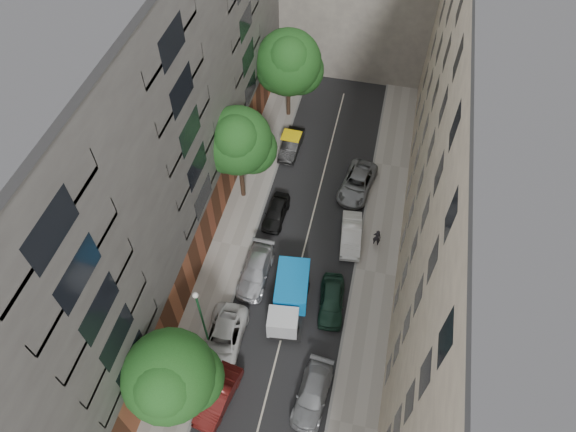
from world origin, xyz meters
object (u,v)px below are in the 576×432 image
(car_right_4, at_px, (357,183))
(tree_mid, at_px, (239,144))
(car_right_3, at_px, (351,235))
(pedestrian, at_px, (377,238))
(car_left_1, at_px, (218,396))
(car_left_4, at_px, (276,212))
(car_left_3, at_px, (256,271))
(car_right_1, at_px, (312,394))
(car_left_2, at_px, (223,340))
(car_left_5, at_px, (291,145))
(car_right_2, at_px, (332,301))
(lamp_post, at_px, (201,315))
(tree_near, at_px, (171,379))
(tarp_truck, at_px, (290,297))
(tree_far, at_px, (289,65))

(car_right_4, bearing_deg, tree_mid, -153.14)
(car_right_3, bearing_deg, pedestrian, -6.53)
(car_left_1, relative_size, car_right_3, 1.00)
(car_left_1, xyz_separation_m, car_left_4, (0.00, 14.80, -0.04))
(car_left_3, height_order, car_right_3, car_left_3)
(car_left_3, height_order, car_right_1, car_left_3)
(car_left_2, xyz_separation_m, car_left_5, (0.31, 18.80, -0.05))
(car_right_2, xyz_separation_m, pedestrian, (2.38, 5.87, 0.24))
(car_right_2, bearing_deg, car_left_5, 107.01)
(car_left_1, xyz_separation_m, car_right_2, (5.61, 8.04, 0.02))
(car_left_5, relative_size, car_right_4, 0.81)
(lamp_post, bearing_deg, car_left_4, 81.49)
(car_right_2, bearing_deg, car_left_2, -151.28)
(car_left_2, distance_m, tree_near, 6.19)
(pedestrian, bearing_deg, car_left_5, -39.94)
(car_left_3, bearing_deg, car_right_3, 37.44)
(car_right_1, xyz_separation_m, tree_near, (-7.52, -2.34, 4.18))
(car_left_3, bearing_deg, car_left_1, -89.16)
(car_right_1, xyz_separation_m, lamp_post, (-7.32, 1.88, 3.63))
(car_left_5, relative_size, tree_mid, 0.47)
(car_left_3, distance_m, car_left_5, 13.21)
(tarp_truck, xyz_separation_m, car_left_3, (-2.93, 1.89, -0.65))
(car_right_2, xyz_separation_m, tree_far, (-7.32, 18.79, 4.93))
(car_right_3, relative_size, tree_near, 0.58)
(car_left_5, distance_m, car_right_4, 7.03)
(car_left_3, bearing_deg, tree_far, 95.24)
(tarp_truck, height_order, tree_far, tree_far)
(lamp_post, bearing_deg, pedestrian, 47.46)
(car_right_1, xyz_separation_m, tree_far, (-7.30, 25.39, 4.99))
(car_left_1, distance_m, lamp_post, 5.18)
(car_left_1, relative_size, car_left_5, 1.02)
(car_right_4, height_order, tree_near, tree_near)
(car_left_2, xyz_separation_m, lamp_post, (-0.92, -0.27, 3.55))
(car_right_1, distance_m, car_right_2, 6.60)
(car_right_3, bearing_deg, car_right_4, 87.06)
(tree_far, bearing_deg, car_left_3, -84.86)
(car_right_4, bearing_deg, car_left_4, -134.06)
(car_right_1, bearing_deg, car_right_4, 94.19)
(car_left_5, bearing_deg, tree_mid, -110.50)
(car_left_4, distance_m, tree_near, 16.36)
(car_left_2, xyz_separation_m, tree_near, (-1.12, -4.50, 4.10))
(lamp_post, bearing_deg, tree_mid, 95.89)
(car_left_2, relative_size, car_left_4, 1.36)
(car_right_1, bearing_deg, tree_far, 110.79)
(car_right_4, height_order, lamp_post, lamp_post)
(car_left_2, relative_size, car_left_5, 1.27)
(tarp_truck, relative_size, car_right_3, 1.30)
(car_left_3, distance_m, car_left_4, 5.60)
(car_right_3, xyz_separation_m, tree_far, (-7.78, 12.92, 4.94))
(car_left_4, distance_m, car_right_1, 14.48)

